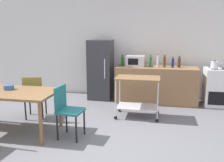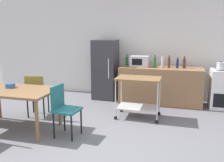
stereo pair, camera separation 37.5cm
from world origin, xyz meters
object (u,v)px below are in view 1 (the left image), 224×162
object	(u,v)px
microwave	(135,61)
fruit_bowl	(9,87)
stove_oven	(217,87)
bottle_sparkling_water	(158,61)
kettle	(215,65)
refrigerator	(101,70)
chair_teal	(67,108)
dining_table	(14,96)
bottle_olive_oil	(122,61)
bottle_hot_sauce	(150,62)
kitchen_cart	(138,90)
bottle_wine	(173,63)
bottle_vinegar	(179,62)
chair_olive	(34,94)
bottle_sesame_oil	(164,62)

from	to	relation	value
microwave	fruit_bowl	distance (m)	3.11
stove_oven	bottle_sparkling_water	size ratio (longest dim) A/B	2.91
fruit_bowl	kettle	bearing A→B (deg)	29.10
stove_oven	refrigerator	size ratio (longest dim) A/B	0.59
chair_teal	stove_oven	size ratio (longest dim) A/B	0.97
dining_table	refrigerator	size ratio (longest dim) A/B	0.97
bottle_olive_oil	kettle	size ratio (longest dim) A/B	1.22
stove_oven	bottle_hot_sauce	size ratio (longest dim) A/B	3.07
kitchen_cart	kettle	bearing A→B (deg)	32.58
microwave	bottle_sparkling_water	size ratio (longest dim) A/B	1.46
bottle_hot_sauce	bottle_wine	bearing A→B (deg)	4.46
dining_table	bottle_vinegar	bearing A→B (deg)	39.61
refrigerator	fruit_bowl	distance (m)	2.61
chair_olive	bottle_sparkling_water	size ratio (longest dim) A/B	2.82
refrigerator	microwave	xyz separation A→B (m)	(0.91, -0.02, 0.25)
dining_table	chair_teal	xyz separation A→B (m)	(1.00, -0.04, -0.15)
bottle_hot_sauce	bottle_vinegar	world-z (taller)	bottle_hot_sauce
bottle_olive_oil	bottle_hot_sauce	world-z (taller)	bottle_hot_sauce
dining_table	bottle_wine	world-z (taller)	bottle_wine
chair_teal	refrigerator	distance (m)	2.51
bottle_hot_sauce	bottle_sesame_oil	xyz separation A→B (m)	(0.34, 0.04, 0.00)
microwave	bottle_sesame_oil	xyz separation A→B (m)	(0.72, -0.06, 0.00)
chair_olive	stove_oven	distance (m)	4.22
chair_teal	bottle_wine	distance (m)	3.06
chair_teal	bottle_sparkling_water	xyz separation A→B (m)	(1.45, 2.46, 0.51)
bottle_wine	bottle_hot_sauce	bearing A→B (deg)	-175.54
refrigerator	kettle	xyz separation A→B (m)	(2.78, -0.18, 0.23)
bottle_olive_oil	kettle	bearing A→B (deg)	-4.19
bottle_vinegar	bottle_hot_sauce	bearing A→B (deg)	-171.38
chair_teal	kettle	world-z (taller)	kettle
refrigerator	bottle_olive_oil	bearing A→B (deg)	-1.82
stove_oven	bottle_vinegar	distance (m)	1.08
bottle_sparkling_water	bottle_wine	world-z (taller)	bottle_sparkling_water
dining_table	chair_olive	bearing A→B (deg)	89.91
chair_olive	refrigerator	bearing A→B (deg)	-133.14
kitchen_cart	bottle_sparkling_water	xyz separation A→B (m)	(0.38, 1.22, 0.46)
stove_oven	microwave	distance (m)	2.07
bottle_wine	chair_olive	bearing A→B (deg)	-149.03
chair_teal	bottle_sesame_oil	distance (m)	2.95
refrigerator	dining_table	bearing A→B (deg)	-111.54
dining_table	microwave	xyz separation A→B (m)	(1.88, 2.45, 0.36)
stove_oven	bottle_sesame_oil	bearing A→B (deg)	-179.94
kettle	chair_teal	bearing A→B (deg)	-139.92
dining_table	fruit_bowl	world-z (taller)	fruit_bowl
stove_oven	bottle_vinegar	xyz separation A→B (m)	(-0.91, 0.07, 0.57)
bottle_sesame_oil	kettle	distance (m)	1.15
kitchen_cart	bottle_sparkling_water	bearing A→B (deg)	72.81
bottle_sparkling_water	fruit_bowl	world-z (taller)	bottle_sparkling_water
bottle_sesame_oil	bottle_wine	world-z (taller)	bottle_sesame_oil
kitchen_cart	microwave	xyz separation A→B (m)	(-0.18, 1.24, 0.46)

